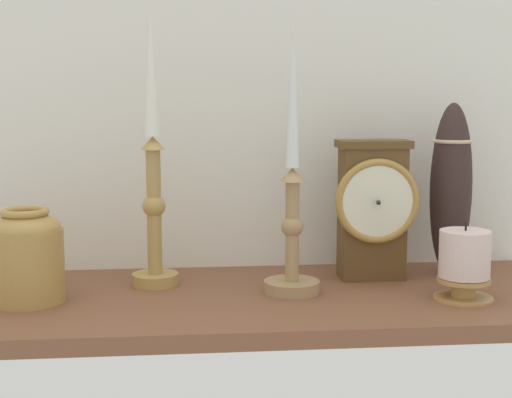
{
  "coord_description": "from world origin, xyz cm",
  "views": [
    {
      "loc": [
        -7.32,
        -105.23,
        28.96
      ],
      "look_at": [
        2.97,
        0.0,
        14.0
      ],
      "focal_mm": 52.12,
      "sensor_mm": 36.0,
      "label": 1
    }
  ],
  "objects_px": {
    "candlestick_tall_left": "(154,184)",
    "brass_vase_jar": "(27,254)",
    "tall_ceramic_vase": "(451,189)",
    "pillar_candle_front": "(464,263)",
    "mantel_clock": "(373,208)",
    "candlestick_tall_center": "(293,212)"
  },
  "relations": [
    {
      "from": "candlestick_tall_center",
      "to": "pillar_candle_front",
      "type": "xyz_separation_m",
      "value": [
        0.24,
        -0.05,
        -0.07
      ]
    },
    {
      "from": "brass_vase_jar",
      "to": "mantel_clock",
      "type": "bearing_deg",
      "value": 9.2
    },
    {
      "from": "mantel_clock",
      "to": "candlestick_tall_center",
      "type": "bearing_deg",
      "value": -151.18
    },
    {
      "from": "candlestick_tall_left",
      "to": "tall_ceramic_vase",
      "type": "height_order",
      "value": "candlestick_tall_left"
    },
    {
      "from": "mantel_clock",
      "to": "pillar_candle_front",
      "type": "distance_m",
      "value": 0.18
    },
    {
      "from": "candlestick_tall_left",
      "to": "pillar_candle_front",
      "type": "relative_size",
      "value": 3.72
    },
    {
      "from": "brass_vase_jar",
      "to": "tall_ceramic_vase",
      "type": "bearing_deg",
      "value": 9.09
    },
    {
      "from": "mantel_clock",
      "to": "brass_vase_jar",
      "type": "relative_size",
      "value": 1.65
    },
    {
      "from": "pillar_candle_front",
      "to": "candlestick_tall_left",
      "type": "bearing_deg",
      "value": 164.32
    },
    {
      "from": "tall_ceramic_vase",
      "to": "pillar_candle_front",
      "type": "bearing_deg",
      "value": -102.09
    },
    {
      "from": "mantel_clock",
      "to": "candlestick_tall_left",
      "type": "height_order",
      "value": "candlestick_tall_left"
    },
    {
      "from": "brass_vase_jar",
      "to": "pillar_candle_front",
      "type": "relative_size",
      "value": 1.2
    },
    {
      "from": "candlestick_tall_left",
      "to": "brass_vase_jar",
      "type": "height_order",
      "value": "candlestick_tall_left"
    },
    {
      "from": "candlestick_tall_left",
      "to": "candlestick_tall_center",
      "type": "distance_m",
      "value": 0.22
    },
    {
      "from": "mantel_clock",
      "to": "tall_ceramic_vase",
      "type": "bearing_deg",
      "value": 8.67
    },
    {
      "from": "brass_vase_jar",
      "to": "pillar_candle_front",
      "type": "bearing_deg",
      "value": -4.33
    },
    {
      "from": "candlestick_tall_left",
      "to": "tall_ceramic_vase",
      "type": "bearing_deg",
      "value": 3.22
    },
    {
      "from": "pillar_candle_front",
      "to": "tall_ceramic_vase",
      "type": "distance_m",
      "value": 0.18
    },
    {
      "from": "brass_vase_jar",
      "to": "pillar_candle_front",
      "type": "distance_m",
      "value": 0.62
    },
    {
      "from": "candlestick_tall_left",
      "to": "brass_vase_jar",
      "type": "relative_size",
      "value": 3.11
    },
    {
      "from": "pillar_candle_front",
      "to": "brass_vase_jar",
      "type": "bearing_deg",
      "value": 175.67
    },
    {
      "from": "tall_ceramic_vase",
      "to": "candlestick_tall_center",
      "type": "bearing_deg",
      "value": -160.43
    }
  ]
}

